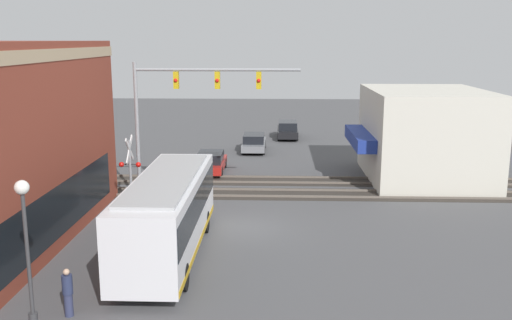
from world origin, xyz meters
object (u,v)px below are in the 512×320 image
parked_car_grey (254,143)px  parked_car_black (288,130)px  crossing_signal (130,164)px  streetlamp (27,241)px  city_bus (168,212)px  pedestrian_by_lamp (68,292)px  parked_car_red (211,163)px

parked_car_grey → parked_car_black: bearing=-23.9°
crossing_signal → streetlamp: (-13.18, -0.25, 0.53)m
city_bus → parked_car_black: size_ratio=2.16×
crossing_signal → parked_car_grey: bearing=-20.8°
streetlamp → parked_car_black: size_ratio=0.99×
parked_car_grey → pedestrian_by_lamp: 28.42m
city_bus → parked_car_black: 29.47m
city_bus → parked_car_grey: bearing=-6.6°
streetlamp → parked_car_red: bearing=-8.2°
streetlamp → parked_car_black: bearing=-13.6°
parked_car_grey → parked_car_black: size_ratio=0.96×
crossing_signal → streetlamp: streetlamp is taller
city_bus → parked_car_grey: size_ratio=2.26×
crossing_signal → parked_car_red: crossing_signal is taller
crossing_signal → parked_car_black: (21.96, -8.73, -1.58)m
crossing_signal → streetlamp: 13.19m
streetlamp → pedestrian_by_lamp: bearing=-45.9°
parked_car_black → crossing_signal: bearing=158.3°
city_bus → crossing_signal: 7.76m
pedestrian_by_lamp → parked_car_red: bearing=-6.3°
crossing_signal → parked_car_grey: crossing_signal is taller
parked_car_red → pedestrian_by_lamp: (-20.50, 2.25, 0.17)m
city_bus → pedestrian_by_lamp: (-5.38, 2.25, -1.03)m
parked_car_black → parked_car_red: bearing=158.7°
streetlamp → parked_car_red: size_ratio=1.07×
streetlamp → parked_car_grey: streetlamp is taller
parked_car_red → crossing_signal: bearing=157.7°
pedestrian_by_lamp → streetlamp: bearing=134.1°
crossing_signal → parked_car_black: bearing=-21.7°
streetlamp → pedestrian_by_lamp: (0.80, -0.83, -2.00)m
parked_car_red → pedestrian_by_lamp: bearing=173.7°
city_bus → crossing_signal: bearing=25.4°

